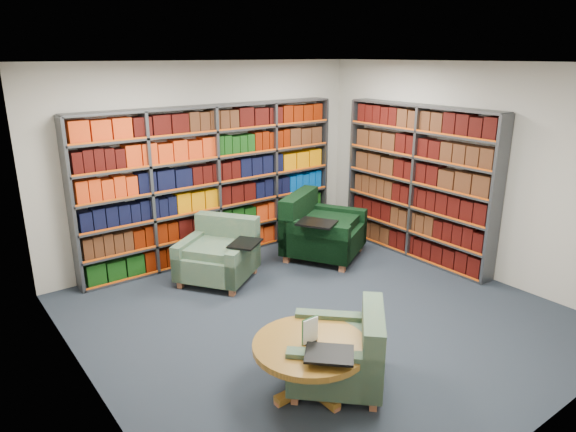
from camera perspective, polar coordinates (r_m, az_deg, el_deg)
room_shell at (r=5.52m, az=3.75°, el=1.96°), size 5.02×5.02×2.82m
bookshelf_back at (r=7.47m, az=-8.09°, el=3.57°), size 4.00×0.28×2.20m
bookshelf_right at (r=7.65m, az=14.17°, el=3.54°), size 0.28×2.50×2.20m
chair_teal_left at (r=6.91m, az=-7.52°, el=-4.32°), size 1.23×1.25×0.80m
chair_green_right at (r=7.59m, az=3.30°, el=-1.76°), size 1.40×1.40×0.93m
chair_teal_front at (r=4.80m, az=6.33°, el=-15.09°), size 1.15×1.15×0.74m
coffee_table at (r=4.65m, az=2.47°, el=-14.96°), size 1.02×1.02×0.71m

